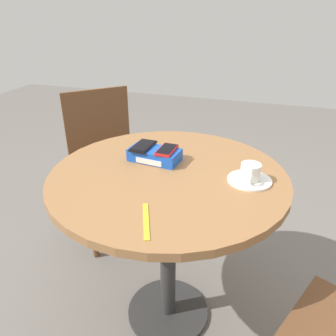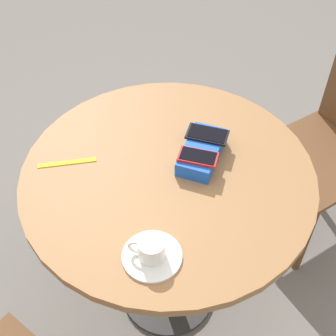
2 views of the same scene
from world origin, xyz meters
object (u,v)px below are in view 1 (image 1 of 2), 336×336
phone_black (143,146)px  coffee_cup (251,172)px  phone_red (167,150)px  round_table (168,201)px  chair_near_window (107,163)px  lanyard_strap (146,221)px  phone_box (155,155)px  saucer (249,180)px

phone_black → coffee_cup: size_ratio=1.34×
phone_red → round_table: bearing=-68.8°
phone_red → chair_near_window: chair_near_window is taller
chair_near_window → phone_red: bearing=-41.4°
phone_black → chair_near_window: size_ratio=0.15×
lanyard_strap → chair_near_window: 1.13m
phone_box → coffee_cup: coffee_cup is taller
phone_black → saucer: size_ratio=0.84×
phone_red → lanyard_strap: phone_red is taller
lanyard_strap → chair_near_window: (-0.62, 0.89, -0.31)m
phone_black → saucer: phone_black is taller
phone_red → coffee_cup: bearing=-9.8°
saucer → phone_box: bearing=171.6°
round_table → chair_near_window: bearing=135.7°
chair_near_window → lanyard_strap: bearing=-55.1°
phone_box → saucer: phone_box is taller
saucer → phone_black: bearing=171.6°
coffee_cup → lanyard_strap: (-0.27, -0.34, -0.04)m
phone_box → saucer: bearing=-8.4°
round_table → phone_red: (-0.03, 0.08, 0.18)m
coffee_cup → chair_near_window: (-0.89, 0.54, -0.35)m
round_table → lanyard_strap: (0.03, -0.32, 0.13)m
round_table → chair_near_window: chair_near_window is taller
chair_near_window → phone_black: bearing=-46.9°
phone_red → coffee_cup: (0.34, -0.06, -0.02)m
round_table → lanyard_strap: bearing=-83.7°
lanyard_strap → phone_black: bearing=112.9°
coffee_cup → chair_near_window: chair_near_window is taller
phone_box → lanyard_strap: phone_box is taller
phone_box → coffee_cup: 0.39m
phone_box → phone_black: bearing=171.8°
coffee_cup → lanyard_strap: size_ratio=0.55×
phone_black → phone_red: phone_red is taller
round_table → lanyard_strap: size_ratio=5.00×
coffee_cup → lanyard_strap: 0.44m
phone_box → lanyard_strap: bearing=-73.3°
phone_box → phone_red: size_ratio=1.80×
lanyard_strap → saucer: bearing=52.2°
phone_red → coffee_cup: 0.34m
phone_box → phone_black: size_ratio=1.61×
phone_red → phone_black: bearing=174.8°
phone_red → lanyard_strap: bearing=-80.4°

